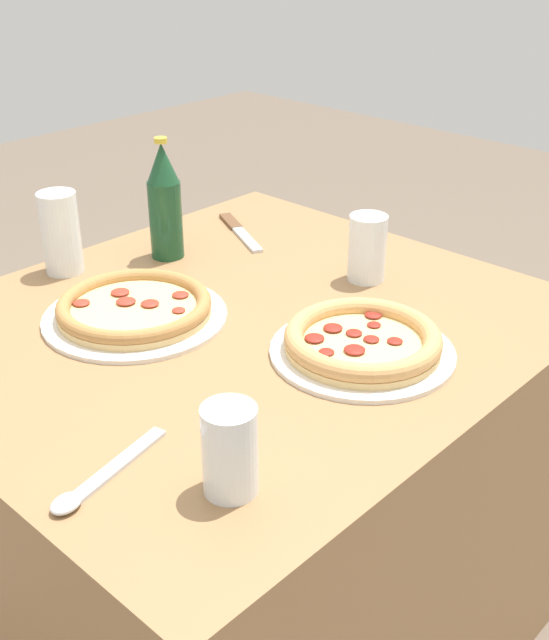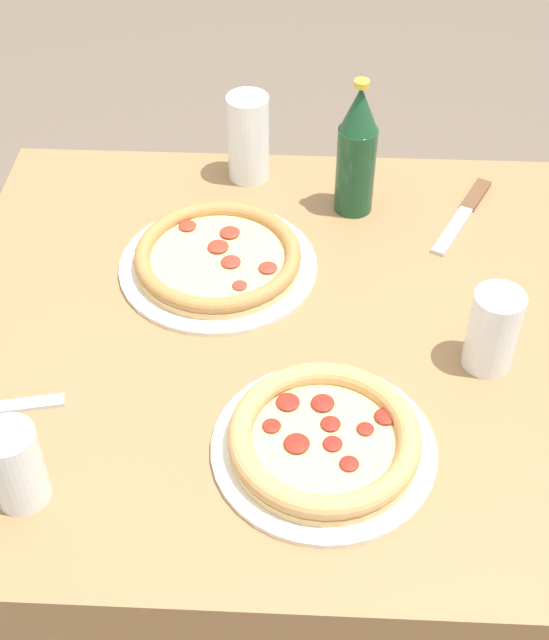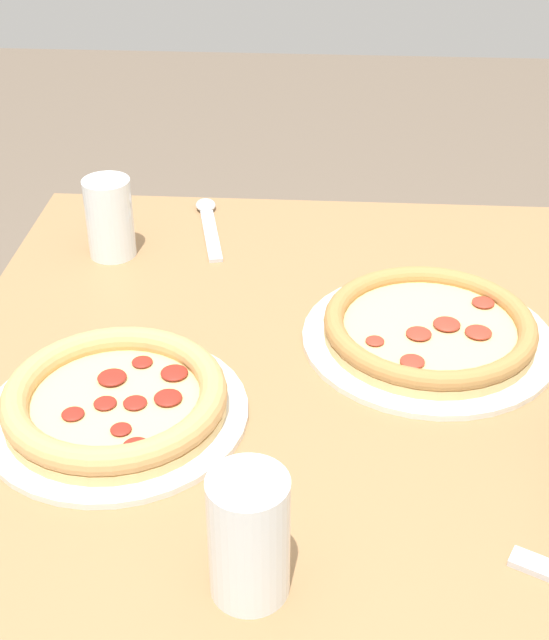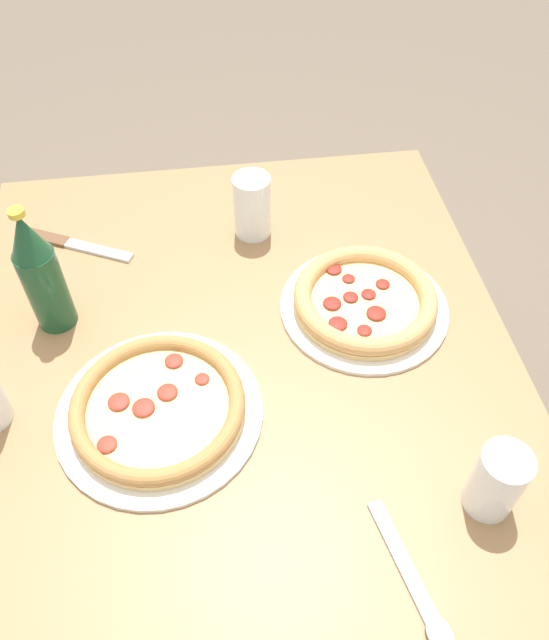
{
  "view_description": "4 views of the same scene",
  "coord_description": "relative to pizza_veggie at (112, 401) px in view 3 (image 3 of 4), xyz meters",
  "views": [
    {
      "loc": [
        -0.84,
        -0.88,
        1.41
      ],
      "look_at": [
        0.01,
        -0.09,
        0.81
      ],
      "focal_mm": 45.0,
      "sensor_mm": 36.0,
      "label": 1
    },
    {
      "loc": [
        0.03,
        -0.95,
        1.7
      ],
      "look_at": [
        -0.02,
        -0.03,
        0.82
      ],
      "focal_mm": 50.0,
      "sensor_mm": 36.0,
      "label": 2
    },
    {
      "loc": [
        0.82,
        0.0,
        1.41
      ],
      "look_at": [
        -0.06,
        -0.05,
        0.83
      ],
      "focal_mm": 50.0,
      "sensor_mm": 36.0,
      "label": 3
    },
    {
      "loc": [
        -0.65,
        0.03,
        1.59
      ],
      "look_at": [
        -0.0,
        -0.06,
        0.84
      ],
      "focal_mm": 35.0,
      "sensor_mm": 36.0,
      "label": 4
    }
  ],
  "objects": [
    {
      "name": "spoon",
      "position": [
        -0.48,
        0.04,
        -0.02
      ],
      "size": [
        0.2,
        0.07,
        0.01
      ],
      "color": "silver",
      "rests_on": "table"
    },
    {
      "name": "glass_cola",
      "position": [
        0.23,
        0.17,
        0.04
      ],
      "size": [
        0.07,
        0.07,
        0.13
      ],
      "color": "white",
      "rests_on": "table"
    },
    {
      "name": "glass_red_wine",
      "position": [
        -0.37,
        -0.09,
        0.03
      ],
      "size": [
        0.07,
        0.07,
        0.12
      ],
      "color": "white",
      "rests_on": "table"
    },
    {
      "name": "table",
      "position": [
        -0.06,
        0.23,
        -0.41
      ],
      "size": [
        1.03,
        0.92,
        0.78
      ],
      "color": "#997047",
      "rests_on": "ground_plane"
    },
    {
      "name": "pizza_pepperoni",
      "position": [
        -0.17,
        0.36,
        -0.0
      ],
      "size": [
        0.32,
        0.32,
        0.04
      ],
      "color": "silver",
      "rests_on": "table"
    },
    {
      "name": "pizza_veggie",
      "position": [
        0.0,
        0.0,
        0.0
      ],
      "size": [
        0.29,
        0.29,
        0.04
      ],
      "color": "silver",
      "rests_on": "table"
    }
  ]
}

